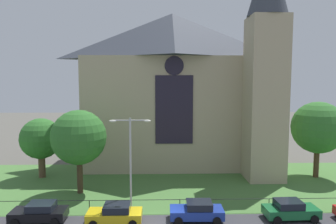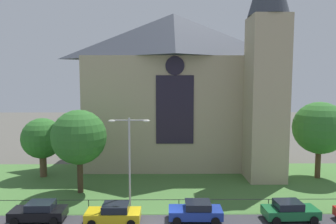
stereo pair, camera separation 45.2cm
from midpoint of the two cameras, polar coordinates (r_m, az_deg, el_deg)
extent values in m
plane|color=#56544C|center=(34.14, -1.46, -13.08)|extent=(160.00, 160.00, 0.00)
cube|color=#477538|center=(32.25, -1.46, -14.20)|extent=(120.00, 20.00, 0.01)
cube|color=tan|center=(41.97, 0.45, 0.19)|extent=(22.00, 12.00, 14.00)
pyramid|color=#383D47|center=(42.25, 0.46, 13.82)|extent=(22.00, 12.00, 6.00)
cube|color=black|center=(35.89, 0.78, 0.42)|extent=(4.40, 0.16, 8.00)
cylinder|color=black|center=(35.81, 0.79, 8.57)|extent=(2.20, 0.15, 2.20)
cube|color=tan|center=(35.70, 17.18, 2.24)|extent=(4.00, 4.00, 18.00)
cylinder|color=black|center=(26.75, 1.71, -15.92)|extent=(30.18, 0.05, 0.05)
cylinder|color=black|center=(27.61, -14.84, -16.64)|extent=(0.06, 0.07, 1.10)
cylinder|color=black|center=(26.96, 1.71, -17.01)|extent=(0.06, 0.07, 1.10)
cylinder|color=black|center=(28.37, 17.75, -16.10)|extent=(0.07, 0.07, 1.10)
cylinder|color=brown|center=(38.75, -22.65, -9.11)|extent=(0.76, 0.76, 2.78)
sphere|color=#2D6B28|center=(38.11, -22.82, -4.55)|extent=(4.63, 4.63, 4.63)
cylinder|color=#4C3823|center=(39.56, 25.49, -8.33)|extent=(0.60, 0.60, 3.57)
sphere|color=#2D6B28|center=(38.84, 25.73, -2.59)|extent=(5.89, 5.89, 5.89)
cylinder|color=#423021|center=(32.13, -16.41, -11.16)|extent=(0.56, 0.56, 3.57)
sphere|color=#2D6B28|center=(31.27, -16.60, -4.50)|extent=(5.34, 5.34, 5.34)
cylinder|color=#B2B2B7|center=(25.84, -7.46, -9.95)|extent=(0.16, 0.16, 8.02)
cylinder|color=#B2B2B7|center=(25.18, -9.15, -1.54)|extent=(1.40, 0.10, 0.10)
cylinder|color=#B2B2B7|center=(25.03, -5.97, -1.54)|extent=(1.40, 0.10, 0.10)
ellipsoid|color=white|center=(25.29, -10.72, -1.65)|extent=(0.57, 0.26, 0.20)
ellipsoid|color=white|center=(24.99, -4.37, -1.65)|extent=(0.57, 0.26, 0.20)
cube|color=black|center=(27.36, -23.25, -16.98)|extent=(4.23, 1.87, 0.70)
cube|color=black|center=(27.06, -22.89, -15.80)|extent=(2.03, 1.63, 0.55)
cylinder|color=black|center=(27.25, -26.97, -17.89)|extent=(0.64, 0.23, 0.64)
cylinder|color=black|center=(28.77, -25.42, -16.56)|extent=(0.64, 0.23, 0.64)
cylinder|color=black|center=(26.22, -20.79, -18.59)|extent=(0.64, 0.23, 0.64)
cylinder|color=black|center=(27.79, -19.58, -17.13)|extent=(0.64, 0.23, 0.64)
cube|color=gold|center=(25.45, -10.40, -18.37)|extent=(4.21, 1.82, 0.70)
cube|color=black|center=(25.17, -9.96, -17.09)|extent=(2.01, 1.61, 0.55)
cylinder|color=black|center=(26.63, -13.35, -17.99)|extent=(0.64, 0.22, 0.64)
cylinder|color=black|center=(24.57, -7.15, -19.97)|extent=(0.64, 0.22, 0.64)
cylinder|color=black|center=(26.20, -6.72, -18.28)|extent=(0.64, 0.22, 0.64)
cube|color=#1E3899|center=(25.66, 4.78, -18.08)|extent=(4.23, 1.87, 0.70)
cube|color=black|center=(25.44, 5.26, -16.78)|extent=(2.03, 1.63, 0.55)
cylinder|color=black|center=(24.88, 1.40, -19.59)|extent=(0.64, 0.23, 0.64)
cylinder|color=black|center=(26.52, 1.26, -17.94)|extent=(0.64, 0.23, 0.64)
cylinder|color=black|center=(25.14, 8.51, -19.37)|extent=(0.64, 0.23, 0.64)
cylinder|color=black|center=(26.77, 7.88, -17.77)|extent=(0.64, 0.23, 0.64)
cube|color=#196033|center=(27.51, 21.35, -16.78)|extent=(4.26, 1.95, 0.70)
cube|color=black|center=(27.20, 21.00, -15.62)|extent=(2.06, 1.67, 0.55)
cylinder|color=black|center=(28.98, 23.30, -16.31)|extent=(0.65, 0.24, 0.64)
cylinder|color=black|center=(27.51, 25.07, -17.58)|extent=(0.65, 0.24, 0.64)
cylinder|color=black|center=(27.84, 17.64, -17.04)|extent=(0.65, 0.24, 0.64)
cylinder|color=black|center=(26.30, 19.13, -18.46)|extent=(0.65, 0.24, 0.64)
camera|label=1|loc=(0.23, -90.42, -0.04)|focal=32.88mm
camera|label=2|loc=(0.23, 89.58, 0.04)|focal=32.88mm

